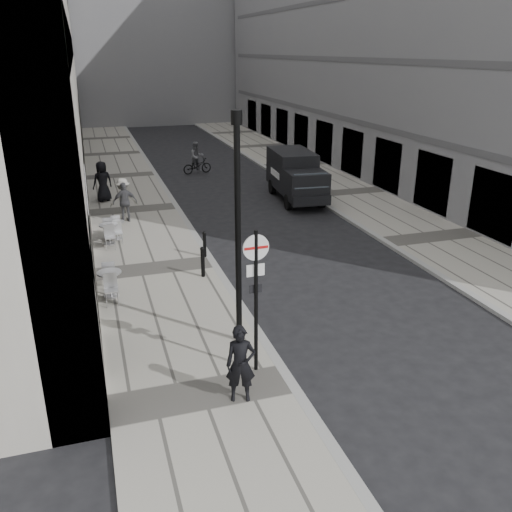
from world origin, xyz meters
The scene contains 18 objects.
ground centered at (0.00, 0.00, 0.00)m, with size 120.00×120.00×0.00m, color black.
sidewalk centered at (-2.00, 18.00, 0.06)m, with size 4.00×60.00×0.12m, color gray.
far_sidewalk centered at (9.00, 18.00, 0.06)m, with size 4.00×60.00×0.12m, color gray.
building_left centered at (-6.00, 24.50, 9.00)m, with size 4.00×45.00×18.00m, color beige.
building_far centered at (1.50, 56.00, 11.00)m, with size 24.00×16.00×22.00m, color slate.
walking_man centered at (-1.25, 2.27, 0.98)m, with size 0.63×0.41×1.73m, color black.
sign_post centered at (-0.60, 3.28, 2.33)m, with size 0.59×0.09×3.44m.
lamppost centered at (-0.60, 4.72, 3.34)m, with size 0.26×0.26×5.79m.
bollard_near centered at (-0.60, 9.12, 0.60)m, with size 0.13×0.13×0.97m, color black.
bollard_far centered at (-0.15, 10.90, 0.57)m, with size 0.12×0.12×0.90m, color black.
panel_van centered at (6.01, 17.79, 1.34)m, with size 2.29×5.18×2.37m.
cyclist centered at (2.54, 25.37, 0.76)m, with size 1.88×0.95×1.94m.
pedestrian_a centered at (-2.50, 16.14, 0.99)m, with size 1.02×0.42×1.73m, color #4C4C50.
pedestrian_b centered at (-2.52, 16.55, 1.03)m, with size 1.17×0.68×1.82m, color #9A978E.
pedestrian_c centered at (-3.25, 19.94, 1.10)m, with size 0.96×0.63×1.97m, color black.
cafe_table_near centered at (-3.36, 13.34, 0.58)m, with size 0.71×1.61×0.92m.
cafe_table_mid centered at (-3.60, 8.44, 0.60)m, with size 0.73×1.65×0.94m.
cafe_table_far centered at (-3.04, 13.86, 0.55)m, with size 0.65×1.48×0.84m.
Camera 1 is at (-3.87, -7.16, 7.16)m, focal length 38.00 mm.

